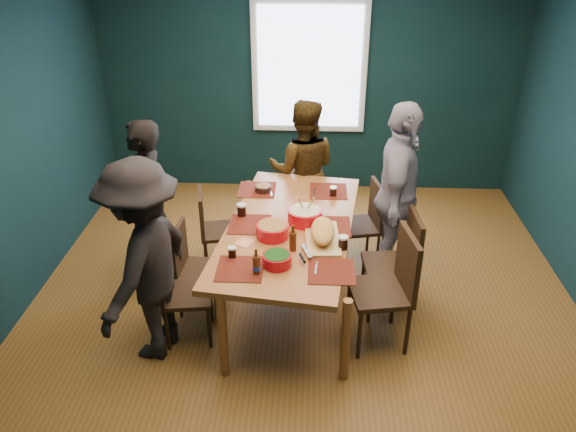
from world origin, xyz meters
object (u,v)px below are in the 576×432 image
Objects in this scene: chair_left_far at (212,224)px; person_near_left at (145,262)px; chair_right_far at (367,218)px; bowl_herbs at (277,259)px; dining_table at (290,233)px; bowl_dumpling at (305,215)px; chair_left_mid at (191,262)px; cutting_board at (323,233)px; person_back at (303,170)px; chair_left_near at (176,287)px; chair_right_mid at (400,257)px; person_right at (397,196)px; person_far_left at (146,204)px; chair_right_near at (392,281)px; bowl_salad at (272,230)px.

person_near_left reaches higher than chair_left_far.
person_near_left is (-0.29, -1.20, 0.34)m from chair_left_far.
bowl_herbs is at bearing -133.60° from chair_right_far.
bowl_dumpling is (0.13, 0.07, 0.14)m from dining_table.
cutting_board reaches higher than chair_left_mid.
person_back reaches higher than chair_left_mid.
chair_left_near reaches higher than dining_table.
person_right reaches higher than chair_right_mid.
person_back is 1.48m from cutting_board.
person_back is 1.86m from bowl_herbs.
chair_left_far is 1.28m from person_near_left.
person_far_left is (-0.47, 0.45, 0.32)m from chair_left_mid.
chair_right_far is 0.49× the size of person_right.
chair_right_far is 0.57× the size of person_back.
person_back is at bearing 165.19° from person_near_left.
dining_table is 1.03m from chair_right_far.
person_right reaches higher than person_back.
chair_right_near is at bearing -111.06° from chair_right_mid.
person_near_left is at bearing -107.38° from chair_left_mid.
person_far_left reaches higher than cutting_board.
chair_left_mid is 0.82× the size of chair_right_near.
person_back is at bearing 103.60° from chair_right_near.
bowl_salad is 0.41m from cutting_board.
chair_right_near reaches higher than chair_right_far.
person_near_left is at bearing -147.80° from bowl_dumpling.
chair_left_mid is at bearing 158.00° from chair_right_near.
bowl_dumpling is at bearing 138.35° from person_near_left.
chair_left_near is at bearing -91.82° from chair_left_mid.
person_far_left is at bearing 110.15° from chair_left_near.
chair_left_far is 1.16m from person_back.
bowl_herbs is at bearing -12.37° from chair_left_near.
cutting_board is at bearing 7.74° from chair_left_near.
chair_right_near is at bearing -43.01° from chair_left_far.
chair_left_near is 0.40m from person_near_left.
chair_right_near is 1.49× the size of cutting_board.
chair_left_mid is at bearing -108.33° from chair_left_far.
person_right is at bearing 84.25° from chair_right_mid.
cutting_board reaches higher than bowl_salad.
bowl_salad is (0.76, 0.34, 0.35)m from chair_left_near.
chair_right_far is 0.80m from chair_right_mid.
person_back reaches higher than bowl_dumpling.
person_back is (-0.64, 0.55, 0.26)m from chair_right_far.
chair_left_far is 0.66m from person_far_left.
person_near_left is at bearing -168.23° from chair_right_mid.
bowl_salad is (0.64, -0.70, 0.36)m from chair_left_far.
chair_left_mid is 3.65× the size of bowl_herbs.
dining_table is at bearing -148.71° from chair_right_far.
bowl_salad is at bearing -179.10° from chair_right_mid.
bowl_dumpling reaches higher than bowl_herbs.
person_back is 5.62× the size of bowl_salad.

